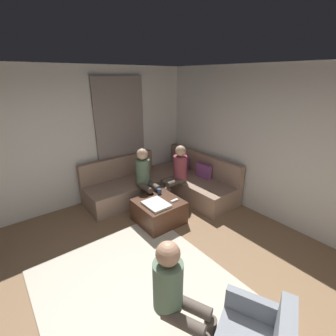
% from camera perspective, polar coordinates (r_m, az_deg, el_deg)
% --- Properties ---
extents(ground_plane, '(6.00, 6.00, 0.10)m').
position_cam_1_polar(ground_plane, '(3.21, -5.75, -31.43)').
color(ground_plane, '#8C6B4C').
extents(wall_back, '(6.00, 0.12, 2.70)m').
position_cam_1_polar(wall_back, '(4.41, 27.55, 3.81)').
color(wall_back, silver).
rests_on(wall_back, ground_plane).
extents(wall_left, '(0.12, 6.00, 2.70)m').
position_cam_1_polar(wall_left, '(4.86, -25.60, 5.59)').
color(wall_left, silver).
rests_on(wall_left, ground_plane).
extents(curtain_panel, '(0.06, 1.10, 2.50)m').
position_cam_1_polar(curtain_panel, '(5.22, -11.22, 7.10)').
color(curtain_panel, gray).
rests_on(curtain_panel, ground_plane).
extents(area_rug, '(2.60, 2.20, 0.01)m').
position_cam_1_polar(area_rug, '(3.31, -6.26, -27.78)').
color(area_rug, beige).
rests_on(area_rug, ground_plane).
extents(sectional_couch, '(2.10, 2.55, 0.87)m').
position_cam_1_polar(sectional_couch, '(5.22, -0.92, -3.80)').
color(sectional_couch, '#9E7F6B').
rests_on(sectional_couch, ground_plane).
extents(ottoman, '(0.76, 0.76, 0.42)m').
position_cam_1_polar(ottoman, '(4.36, -2.27, -10.33)').
color(ottoman, '#4C2D1E').
rests_on(ottoman, ground_plane).
extents(folded_blanket, '(0.44, 0.36, 0.04)m').
position_cam_1_polar(folded_blanket, '(4.11, -2.85, -8.71)').
color(folded_blanket, white).
rests_on(folded_blanket, ottoman).
extents(coffee_mug, '(0.08, 0.08, 0.10)m').
position_cam_1_polar(coffee_mug, '(4.48, -2.11, -5.61)').
color(coffee_mug, '#334C72').
rests_on(coffee_mug, ottoman).
extents(game_remote, '(0.05, 0.15, 0.02)m').
position_cam_1_polar(game_remote, '(4.24, 1.56, -7.82)').
color(game_remote, white).
rests_on(game_remote, ottoman).
extents(person_on_couch_back, '(0.30, 0.60, 1.20)m').
position_cam_1_polar(person_on_couch_back, '(4.85, 2.06, -0.96)').
color(person_on_couch_back, brown).
rests_on(person_on_couch_back, ground_plane).
extents(person_on_couch_side, '(0.60, 0.30, 1.20)m').
position_cam_1_polar(person_on_couch_side, '(4.66, -5.42, -2.03)').
color(person_on_couch_side, brown).
rests_on(person_on_couch_side, ground_plane).
extents(person_on_armchair, '(0.60, 0.45, 1.18)m').
position_cam_1_polar(person_on_armchair, '(2.44, 2.22, -28.17)').
color(person_on_armchair, brown).
rests_on(person_on_armchair, ground_plane).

